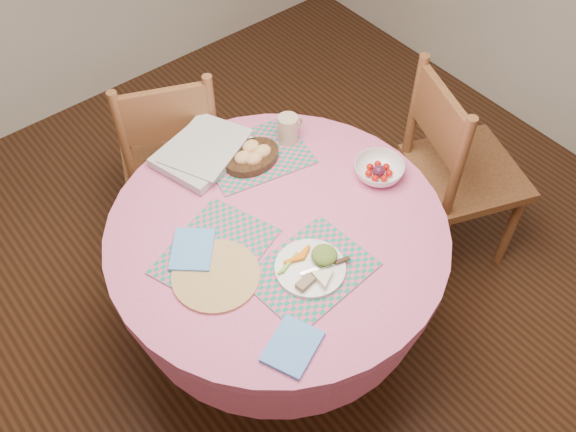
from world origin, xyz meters
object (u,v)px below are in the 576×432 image
object	(u,v)px
chair_back	(171,148)
bread_bowl	(252,155)
chair_right	(456,168)
dining_table	(278,260)
wicker_trivet	(216,276)
fruit_bowl	(379,170)
dinner_plate	(313,266)
latte_mug	(289,129)

from	to	relation	value
chair_back	bread_bowl	world-z (taller)	chair_back
chair_right	bread_bowl	size ratio (longest dim) A/B	4.42
chair_back	bread_bowl	size ratio (longest dim) A/B	4.23
chair_right	chair_back	distance (m)	1.27
dining_table	bread_bowl	distance (m)	0.42
wicker_trivet	dining_table	bearing A→B (deg)	6.88
wicker_trivet	fruit_bowl	xyz separation A→B (m)	(0.75, -0.01, 0.02)
dining_table	chair_back	size ratio (longest dim) A/B	1.27
chair_back	dinner_plate	size ratio (longest dim) A/B	3.94
chair_right	dining_table	bearing A→B (deg)	105.65
chair_back	bread_bowl	distance (m)	0.58
dinner_plate	dining_table	bearing A→B (deg)	85.11
bread_bowl	latte_mug	bearing A→B (deg)	1.32
latte_mug	dinner_plate	bearing A→B (deg)	-121.48
chair_right	dinner_plate	world-z (taller)	chair_right
dining_table	bread_bowl	xyz separation A→B (m)	(0.13, 0.32, 0.23)
dining_table	fruit_bowl	xyz separation A→B (m)	(0.46, -0.04, 0.22)
dinner_plate	wicker_trivet	bearing A→B (deg)	145.54
latte_mug	fruit_bowl	xyz separation A→B (m)	(0.14, -0.37, -0.04)
bread_bowl	dinner_plate	bearing A→B (deg)	-105.40
bread_bowl	fruit_bowl	size ratio (longest dim) A/B	0.98
dining_table	dinner_plate	bearing A→B (deg)	-94.89
wicker_trivet	latte_mug	bearing A→B (deg)	30.81
dinner_plate	bread_bowl	xyz separation A→B (m)	(0.15, 0.54, 0.01)
dining_table	chair_back	xyz separation A→B (m)	(0.03, 0.83, -0.05)
chair_right	dinner_plate	size ratio (longest dim) A/B	4.12
dining_table	latte_mug	distance (m)	0.52
chair_back	bread_bowl	xyz separation A→B (m)	(0.10, -0.50, 0.28)
dining_table	dinner_plate	world-z (taller)	dinner_plate
wicker_trivet	chair_right	bearing A→B (deg)	-2.35
dinner_plate	fruit_bowl	xyz separation A→B (m)	(0.48, 0.18, 0.01)
chair_back	chair_right	bearing A→B (deg)	157.90
chair_back	fruit_bowl	distance (m)	1.00
dining_table	wicker_trivet	distance (m)	0.35
wicker_trivet	bread_bowl	xyz separation A→B (m)	(0.42, 0.36, 0.03)
fruit_bowl	chair_back	bearing A→B (deg)	116.23
bread_bowl	fruit_bowl	world-z (taller)	bread_bowl
bread_bowl	chair_right	bearing A→B (deg)	-27.18
dinner_plate	fruit_bowl	bearing A→B (deg)	20.57
chair_back	latte_mug	bearing A→B (deg)	143.08
bread_bowl	dining_table	bearing A→B (deg)	-112.08
chair_right	chair_back	xyz separation A→B (m)	(-0.89, 0.91, -0.02)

